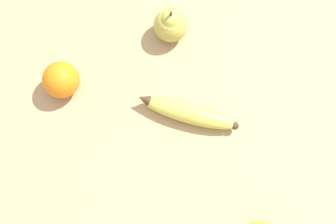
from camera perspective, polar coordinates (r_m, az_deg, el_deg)
The scene contains 4 objects.
ground_plane at distance 0.90m, azimuth 1.18°, elevation -3.68°, with size 3.00×3.00×0.00m, color tan.
banana at distance 0.90m, azimuth 2.40°, elevation -0.04°, with size 0.08×0.20×0.04m.
orange at distance 0.92m, azimuth -12.91°, elevation 3.83°, with size 0.07×0.07×0.07m.
pear at distance 0.95m, azimuth 0.34°, elevation 10.64°, with size 0.07×0.07×0.09m.
Camera 1 is at (-0.20, -0.09, 0.87)m, focal length 50.00 mm.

